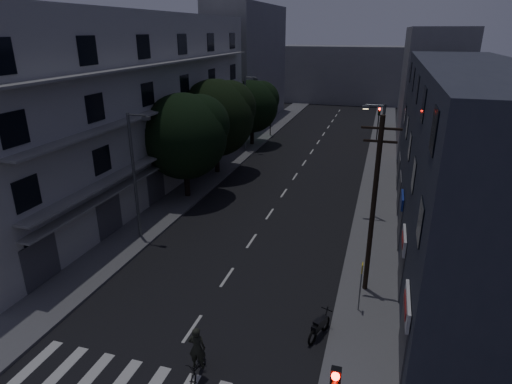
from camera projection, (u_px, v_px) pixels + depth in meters
The scene contains 21 objects.
ground at pixel (296, 175), 39.97m from camera, with size 160.00×160.00×0.00m, color black.
sidewalk_left at pixel (221, 167), 41.97m from camera, with size 3.00×90.00×0.15m, color #565659.
sidewalk_right at pixel (379, 182), 37.92m from camera, with size 3.00×90.00×0.15m, color #565659.
lane_markings at pixel (308, 157), 45.56m from camera, with size 0.15×60.50×0.01m.
building_left at pixel (136, 105), 34.46m from camera, with size 7.00×36.00×14.00m.
building_right at pixel (462, 162), 24.93m from camera, with size 6.19×28.00×11.00m.
building_far_left at pixel (248, 65), 60.96m from camera, with size 6.00×20.00×16.00m, color slate.
building_far_right at pixel (429, 87), 49.63m from camera, with size 6.00×20.00×13.00m, color slate.
building_far_end at pixel (347, 75), 78.47m from camera, with size 24.00×8.00×10.00m, color slate.
tree_near at pixel (185, 133), 32.83m from camera, with size 6.63×6.63×8.17m.
tree_mid at pixel (217, 115), 38.59m from camera, with size 6.94×6.94×8.55m.
tree_far at pixel (253, 104), 48.69m from camera, with size 5.94×5.94×7.34m.
traffic_signal_far_right at pixel (379, 118), 49.91m from camera, with size 0.28×0.37×4.10m.
traffic_signal_far_left at pixel (270, 112), 53.35m from camera, with size 0.28×0.37×4.10m.
street_lamp_left_near at pixel (135, 171), 26.19m from camera, with size 1.51×0.25×8.00m.
street_lamp_right at pixel (378, 156), 29.20m from camera, with size 1.51×0.25×8.00m.
street_lamp_left_far at pixel (246, 110), 45.93m from camera, with size 1.51×0.25×8.00m.
utility_pole at pixel (374, 204), 20.48m from camera, with size 1.80×0.24×9.00m.
bus_stop_sign at pixel (361, 278), 19.82m from camera, with size 0.06×0.35×2.52m.
motorcycle at pixel (319, 327), 18.75m from camera, with size 0.85×1.81×1.21m.
cyclist at pixel (198, 361), 16.43m from camera, with size 0.84×1.88×2.30m.
Camera 1 is at (7.37, -12.41, 12.68)m, focal length 30.00 mm.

